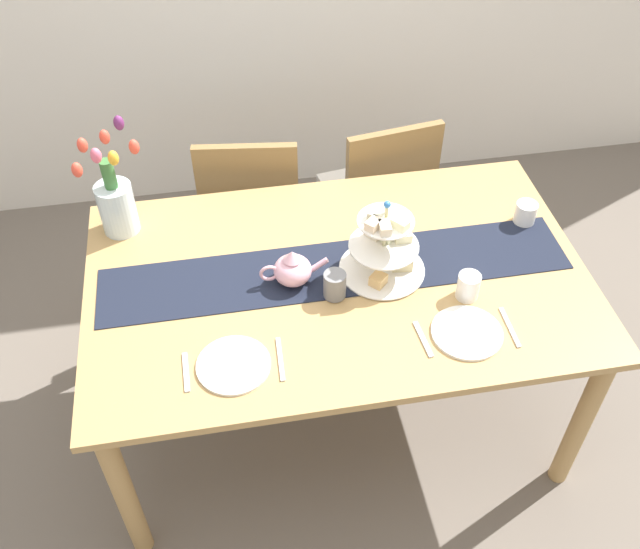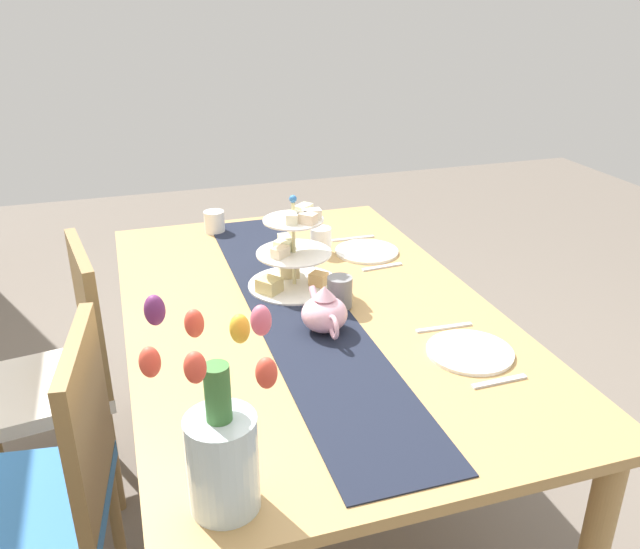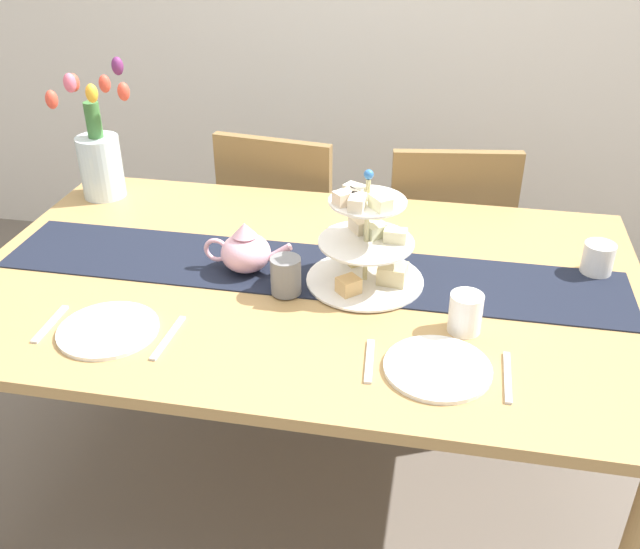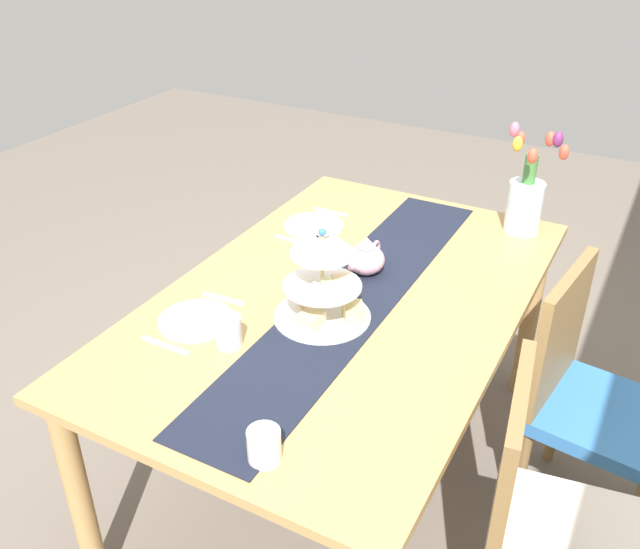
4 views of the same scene
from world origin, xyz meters
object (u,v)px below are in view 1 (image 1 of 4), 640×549
at_px(chair_right, 380,193).
at_px(teapot, 292,269).
at_px(dinner_plate_left, 234,365).
at_px(chair_left, 252,207).
at_px(knife_right, 510,327).
at_px(tiered_cake_stand, 384,249).
at_px(dinner_plate_right, 467,333).
at_px(fork_right, 423,339).
at_px(tulip_vase, 115,199).
at_px(mug_grey, 335,285).
at_px(fork_left, 186,372).
at_px(knife_left, 280,359).
at_px(cream_jug, 525,213).
at_px(mug_white_text, 468,286).
at_px(dining_table, 338,295).

xyz_separation_m(chair_right, teapot, (-0.51, -0.77, 0.34)).
xyz_separation_m(teapot, dinner_plate_left, (-0.23, -0.33, -0.05)).
xyz_separation_m(chair_left, knife_right, (0.74, -1.10, 0.28)).
relative_size(tiered_cake_stand, dinner_plate_right, 1.32).
height_order(teapot, fork_right, teapot).
relative_size(tiered_cake_stand, tulip_vase, 0.72).
distance_m(chair_left, mug_grey, 0.94).
xyz_separation_m(fork_left, knife_left, (0.29, 0.00, 0.00)).
height_order(tulip_vase, dinner_plate_right, tulip_vase).
height_order(chair_right, knife_right, chair_right).
height_order(tiered_cake_stand, cream_jug, tiered_cake_stand).
xyz_separation_m(tiered_cake_stand, mug_grey, (-0.19, -0.09, -0.05)).
height_order(tiered_cake_stand, teapot, tiered_cake_stand).
bearing_deg(chair_right, fork_left, -128.92).
height_order(fork_left, knife_right, same).
bearing_deg(chair_left, dinner_plate_right, -61.60).
bearing_deg(knife_left, fork_right, 0.00).
xyz_separation_m(chair_right, mug_white_text, (0.06, -0.94, 0.32)).
bearing_deg(dinner_plate_right, cream_jug, 51.90).
height_order(teapot, fork_left, teapot).
bearing_deg(chair_left, mug_white_text, -55.47).
distance_m(dining_table, tiered_cake_stand, 0.25).
relative_size(dinner_plate_right, mug_grey, 2.42).
xyz_separation_m(tiered_cake_stand, tulip_vase, (-0.90, 0.38, 0.04)).
distance_m(teapot, dinner_plate_right, 0.61).
bearing_deg(tulip_vase, dining_table, -27.54).
xyz_separation_m(cream_jug, dinner_plate_right, (-0.39, -0.49, -0.04)).
height_order(mug_grey, mug_white_text, mug_grey).
bearing_deg(dinner_plate_left, tulip_vase, 115.97).
height_order(teapot, dinner_plate_right, teapot).
height_order(chair_left, fork_right, chair_left).
bearing_deg(knife_right, chair_left, 123.94).
bearing_deg(mug_grey, tiered_cake_stand, 26.66).
bearing_deg(knife_left, knife_right, 0.00).
xyz_separation_m(tulip_vase, cream_jug, (1.48, -0.22, -0.10)).
bearing_deg(dinner_plate_right, chair_left, 118.40).
distance_m(teapot, mug_white_text, 0.59).
xyz_separation_m(dining_table, fork_left, (-0.54, -0.33, 0.10)).
bearing_deg(teapot, chair_left, 95.88).
bearing_deg(tiered_cake_stand, fork_left, -154.31).
bearing_deg(dinner_plate_left, dining_table, 40.11).
distance_m(tulip_vase, fork_left, 0.76).
height_order(dinner_plate_left, fork_right, dinner_plate_left).
relative_size(dinner_plate_right, fork_right, 1.53).
bearing_deg(chair_left, cream_jug, -31.72).
xyz_separation_m(fork_left, mug_white_text, (0.94, 0.16, 0.04)).
height_order(dining_table, knife_left, knife_left).
distance_m(dinner_plate_left, fork_right, 0.60).
xyz_separation_m(chair_right, dinner_plate_right, (0.01, -1.10, 0.28)).
xyz_separation_m(chair_left, dinner_plate_left, (-0.15, -1.10, 0.28)).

